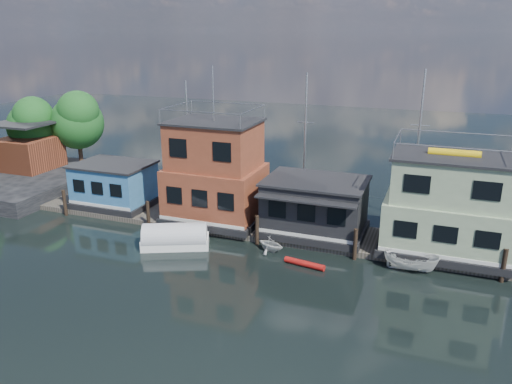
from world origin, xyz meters
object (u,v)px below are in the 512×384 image
at_px(houseboat_red, 215,174).
at_px(red_kayak, 304,264).
at_px(houseboat_green, 448,206).
at_px(tarp_runabout, 175,238).
at_px(dinghy_white, 271,244).
at_px(houseboat_blue, 114,185).
at_px(dinghy_teal, 167,230).
at_px(houseboat_dark, 315,206).
at_px(motorboat, 411,262).

height_order(houseboat_red, red_kayak, houseboat_red).
height_order(houseboat_green, tarp_runabout, houseboat_green).
bearing_deg(dinghy_white, tarp_runabout, 122.40).
xyz_separation_m(houseboat_blue, dinghy_white, (15.28, -3.50, -1.66)).
distance_m(houseboat_blue, dinghy_teal, 7.95).
distance_m(houseboat_blue, dinghy_white, 15.76).
distance_m(houseboat_green, dinghy_teal, 20.11).
height_order(houseboat_blue, red_kayak, houseboat_blue).
height_order(houseboat_dark, tarp_runabout, houseboat_dark).
bearing_deg(motorboat, houseboat_red, 81.75).
xyz_separation_m(motorboat, dinghy_white, (-9.39, -0.21, -0.12)).
xyz_separation_m(houseboat_red, houseboat_dark, (8.00, -0.02, -1.69)).
relative_size(houseboat_blue, motorboat, 1.85).
bearing_deg(houseboat_blue, houseboat_dark, -0.06).
relative_size(houseboat_green, tarp_runabout, 1.67).
relative_size(houseboat_red, houseboat_green, 1.41).
bearing_deg(houseboat_blue, red_kayak, -15.45).
distance_m(dinghy_teal, dinghy_white, 8.34).
relative_size(motorboat, tarp_runabout, 0.69).
bearing_deg(houseboat_dark, dinghy_white, -122.58).
bearing_deg(houseboat_blue, houseboat_red, 0.00).
relative_size(houseboat_blue, houseboat_dark, 0.86).
relative_size(houseboat_blue, tarp_runabout, 1.27).
xyz_separation_m(red_kayak, motorboat, (6.53, 1.73, 0.46)).
relative_size(houseboat_red, red_kayak, 4.27).
xyz_separation_m(houseboat_dark, tarp_runabout, (-8.77, -5.24, -1.71)).
relative_size(dinghy_teal, tarp_runabout, 0.67).
distance_m(red_kayak, dinghy_teal, 11.31).
xyz_separation_m(houseboat_green, red_kayak, (-8.36, -5.01, -3.35)).
bearing_deg(tarp_runabout, houseboat_green, -7.46).
distance_m(houseboat_red, dinghy_teal, 5.68).
relative_size(houseboat_red, dinghy_white, 5.75).
distance_m(houseboat_red, dinghy_white, 7.63).
distance_m(motorboat, dinghy_white, 9.39).
bearing_deg(houseboat_blue, dinghy_white, -12.91).
distance_m(houseboat_dark, tarp_runabout, 10.36).
bearing_deg(houseboat_green, dinghy_white, -162.68).
height_order(dinghy_teal, motorboat, motorboat).
height_order(houseboat_blue, tarp_runabout, houseboat_blue).
height_order(houseboat_dark, motorboat, houseboat_dark).
bearing_deg(motorboat, dinghy_teal, 94.36).
height_order(houseboat_red, motorboat, houseboat_red).
bearing_deg(red_kayak, tarp_runabout, -169.08).
bearing_deg(dinghy_teal, dinghy_white, -95.58).
height_order(houseboat_blue, motorboat, houseboat_blue).
bearing_deg(tarp_runabout, houseboat_blue, 124.96).
relative_size(houseboat_blue, dinghy_teal, 1.90).
bearing_deg(dinghy_teal, houseboat_green, -85.04).
height_order(houseboat_red, houseboat_green, houseboat_red).
relative_size(dinghy_teal, motorboat, 0.98).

